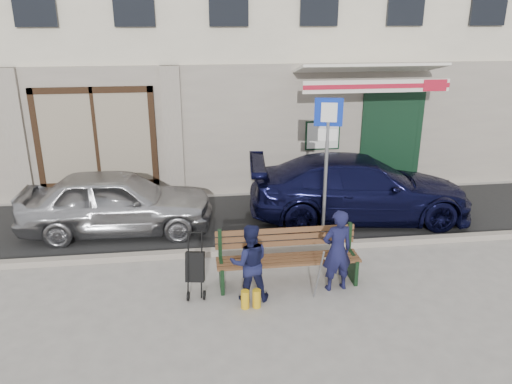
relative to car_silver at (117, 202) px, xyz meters
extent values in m
plane|color=#9E9991|center=(2.55, -2.88, -0.66)|extent=(80.00, 80.00, 0.00)
cube|color=#282828|center=(2.55, 0.22, -0.66)|extent=(60.00, 3.20, 0.01)
cube|color=#9E9384|center=(2.55, -1.38, -0.60)|extent=(60.00, 0.18, 0.12)
cube|color=#9E9384|center=(2.55, 2.08, 0.94)|extent=(20.00, 0.12, 3.20)
cube|color=maroon|center=(-0.65, 2.14, 0.89)|extent=(2.50, 0.12, 2.00)
cube|color=black|center=(6.65, 2.00, 0.64)|extent=(1.60, 0.10, 2.60)
cube|color=black|center=(6.65, 2.47, 0.54)|extent=(1.25, 0.90, 2.40)
cube|color=white|center=(4.85, 1.97, 0.79)|extent=(0.80, 0.03, 0.65)
cube|color=white|center=(5.75, 1.75, 2.42)|extent=(3.40, 1.72, 0.42)
cube|color=white|center=(5.75, 0.89, 2.14)|extent=(3.40, 0.05, 0.28)
cube|color=#AF152A|center=(5.75, 0.86, 2.14)|extent=(3.40, 0.02, 0.10)
imported|color=#A8A8AD|center=(0.00, 0.00, 0.00)|extent=(3.95, 1.68, 1.33)
imported|color=black|center=(5.21, 0.06, 0.04)|extent=(5.02, 2.45, 1.41)
cylinder|color=gray|center=(4.14, -0.96, 0.71)|extent=(0.07, 0.07, 2.76)
cube|color=#0B29A5|center=(4.14, -0.96, 1.93)|extent=(0.52, 0.14, 0.53)
cube|color=white|center=(4.14, -0.99, 1.93)|extent=(0.29, 0.08, 0.36)
cube|color=white|center=(4.14, -0.96, 1.51)|extent=(0.36, 0.10, 0.23)
cube|color=brown|center=(3.10, -2.60, -0.21)|extent=(2.40, 0.50, 0.04)
cube|color=brown|center=(3.10, -2.32, 0.08)|extent=(2.40, 0.10, 0.36)
cube|color=#153119|center=(1.98, -2.60, -0.44)|extent=(0.06, 0.50, 0.45)
cube|color=#153119|center=(4.22, -2.60, -0.44)|extent=(0.06, 0.50, 0.45)
cube|color=white|center=(3.85, -2.70, -0.18)|extent=(0.34, 0.25, 0.11)
cylinder|color=gray|center=(3.45, -3.27, -0.16)|extent=(0.07, 0.34, 0.96)
cylinder|color=gold|center=(2.30, -3.25, -0.51)|extent=(0.13, 0.13, 0.30)
cylinder|color=gold|center=(2.48, -3.25, -0.51)|extent=(0.13, 0.13, 0.30)
imported|color=#141538|center=(3.85, -2.87, 0.04)|extent=(0.56, 0.41, 1.40)
imported|color=#141739|center=(2.40, -2.99, -0.02)|extent=(0.63, 0.50, 1.29)
cylinder|color=black|center=(1.42, -2.92, -0.59)|extent=(0.05, 0.15, 0.15)
cylinder|color=black|center=(1.68, -2.92, -0.59)|extent=(0.05, 0.15, 0.15)
cube|color=black|center=(1.55, -2.70, -0.18)|extent=(0.34, 0.31, 0.50)
cylinder|color=black|center=(1.55, -2.58, 0.36)|extent=(0.28, 0.07, 0.02)
camera|label=1|loc=(1.59, -9.92, 3.66)|focal=35.00mm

